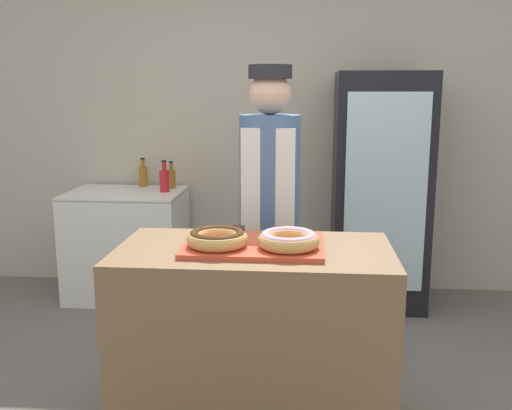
{
  "coord_description": "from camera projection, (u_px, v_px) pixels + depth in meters",
  "views": [
    {
      "loc": [
        0.22,
        -2.5,
        1.62
      ],
      "look_at": [
        0.0,
        0.1,
        1.09
      ],
      "focal_mm": 40.0,
      "sensor_mm": 36.0,
      "label": 1
    }
  ],
  "objects": [
    {
      "name": "wall_back",
      "position": [
        278.0,
        124.0,
        4.6
      ],
      "size": [
        8.0,
        0.06,
        2.7
      ],
      "color": "#BCB29E",
      "rests_on": "ground_plane"
    },
    {
      "name": "donut_chocolate_glaze",
      "position": [
        217.0,
        238.0,
        2.54
      ],
      "size": [
        0.27,
        0.27,
        0.07
      ],
      "color": "tan",
      "rests_on": "serving_tray"
    },
    {
      "name": "chest_freezer",
      "position": [
        127.0,
        244.0,
        4.5
      ],
      "size": [
        0.88,
        0.65,
        0.84
      ],
      "color": "white",
      "rests_on": "ground_plane"
    },
    {
      "name": "brownie_back_left",
      "position": [
        236.0,
        230.0,
        2.76
      ],
      "size": [
        0.08,
        0.08,
        0.03
      ],
      "color": "#382111",
      "rests_on": "serving_tray"
    },
    {
      "name": "display_counter",
      "position": [
        254.0,
        340.0,
        2.69
      ],
      "size": [
        1.26,
        0.68,
        0.91
      ],
      "color": "brown",
      "rests_on": "ground_plane"
    },
    {
      "name": "bottle_amber_b",
      "position": [
        143.0,
        175.0,
        4.64
      ],
      "size": [
        0.07,
        0.07,
        0.23
      ],
      "color": "#99661E",
      "rests_on": "chest_freezer"
    },
    {
      "name": "serving_tray",
      "position": [
        254.0,
        245.0,
        2.6
      ],
      "size": [
        0.63,
        0.45,
        0.02
      ],
      "color": "#D84C33",
      "rests_on": "display_counter"
    },
    {
      "name": "brownie_back_right",
      "position": [
        279.0,
        231.0,
        2.75
      ],
      "size": [
        0.08,
        0.08,
        0.03
      ],
      "color": "#382111",
      "rests_on": "serving_tray"
    },
    {
      "name": "donut_light_glaze",
      "position": [
        289.0,
        239.0,
        2.51
      ],
      "size": [
        0.27,
        0.27,
        0.07
      ],
      "color": "tan",
      "rests_on": "serving_tray"
    },
    {
      "name": "baker_person",
      "position": [
        269.0,
        210.0,
        3.25
      ],
      "size": [
        0.34,
        0.34,
        1.75
      ],
      "color": "#4C4C51",
      "rests_on": "ground_plane"
    },
    {
      "name": "bottle_red",
      "position": [
        164.0,
        180.0,
        4.39
      ],
      "size": [
        0.07,
        0.07,
        0.24
      ],
      "color": "red",
      "rests_on": "chest_freezer"
    },
    {
      "name": "bottle_amber",
      "position": [
        171.0,
        178.0,
        4.56
      ],
      "size": [
        0.07,
        0.07,
        0.22
      ],
      "color": "#99661E",
      "rests_on": "chest_freezer"
    },
    {
      "name": "beverage_fridge",
      "position": [
        380.0,
        192.0,
        4.24
      ],
      "size": [
        0.69,
        0.59,
        1.75
      ],
      "color": "black",
      "rests_on": "ground_plane"
    }
  ]
}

